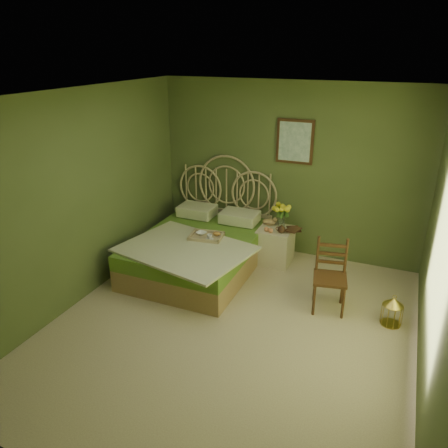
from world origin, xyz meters
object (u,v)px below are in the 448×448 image
at_px(bed, 200,247).
at_px(chair, 332,271).
at_px(birdcage, 392,312).
at_px(nightstand, 276,240).

distance_m(bed, chair, 1.97).
height_order(chair, birdcage, chair).
distance_m(nightstand, chair, 1.34).
relative_size(bed, chair, 2.61).
distance_m(bed, nightstand, 1.14).
bearing_deg(bed, chair, -9.08).
bearing_deg(nightstand, chair, -43.23).
xyz_separation_m(bed, birdcage, (2.68, -0.42, -0.14)).
relative_size(bed, nightstand, 2.41).
height_order(bed, birdcage, bed).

